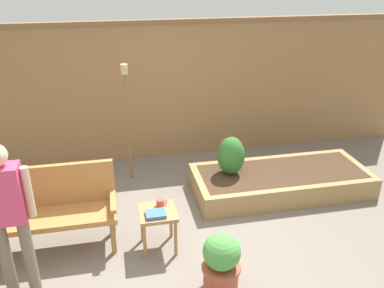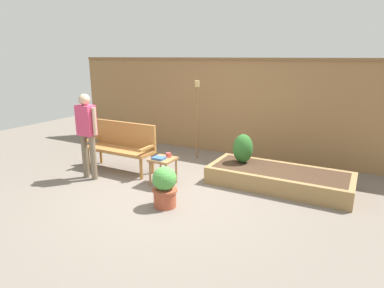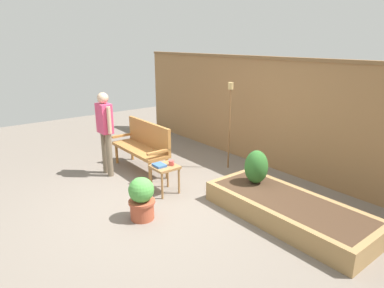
{
  "view_description": "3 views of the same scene",
  "coord_description": "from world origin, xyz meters",
  "px_view_note": "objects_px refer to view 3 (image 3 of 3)",
  "views": [
    {
      "loc": [
        -0.66,
        -3.34,
        2.88
      ],
      "look_at": [
        0.21,
        0.86,
        0.95
      ],
      "focal_mm": 37.23,
      "sensor_mm": 36.0,
      "label": 1
    },
    {
      "loc": [
        2.74,
        -4.31,
        2.2
      ],
      "look_at": [
        0.11,
        0.54,
        0.72
      ],
      "focal_mm": 30.83,
      "sensor_mm": 36.0,
      "label": 2
    },
    {
      "loc": [
        4.0,
        -2.57,
        2.42
      ],
      "look_at": [
        0.27,
        0.37,
        0.96
      ],
      "focal_mm": 31.28,
      "sensor_mm": 36.0,
      "label": 3
    }
  ],
  "objects_px": {
    "cup_on_table": "(171,163)",
    "tiki_torch": "(230,111)",
    "shrub_near_bench": "(256,167)",
    "book_on_table": "(159,165)",
    "side_table": "(165,170)",
    "person_by_bench": "(105,127)",
    "garden_bench": "(144,143)",
    "potted_boxwood": "(142,198)"
  },
  "relations": [
    {
      "from": "cup_on_table",
      "to": "tiki_torch",
      "type": "height_order",
      "value": "tiki_torch"
    },
    {
      "from": "shrub_near_bench",
      "to": "book_on_table",
      "type": "bearing_deg",
      "value": -137.21
    },
    {
      "from": "side_table",
      "to": "tiki_torch",
      "type": "height_order",
      "value": "tiki_torch"
    },
    {
      "from": "tiki_torch",
      "to": "person_by_bench",
      "type": "xyz_separation_m",
      "value": [
        -1.16,
        -2.04,
        -0.23
      ]
    },
    {
      "from": "garden_bench",
      "to": "person_by_bench",
      "type": "bearing_deg",
      "value": -106.53
    },
    {
      "from": "potted_boxwood",
      "to": "shrub_near_bench",
      "type": "height_order",
      "value": "shrub_near_bench"
    },
    {
      "from": "side_table",
      "to": "garden_bench",
      "type": "bearing_deg",
      "value": 166.08
    },
    {
      "from": "tiki_torch",
      "to": "person_by_bench",
      "type": "relative_size",
      "value": 1.09
    },
    {
      "from": "garden_bench",
      "to": "cup_on_table",
      "type": "height_order",
      "value": "garden_bench"
    },
    {
      "from": "cup_on_table",
      "to": "person_by_bench",
      "type": "xyz_separation_m",
      "value": [
        -1.4,
        -0.5,
        0.41
      ]
    },
    {
      "from": "book_on_table",
      "to": "tiki_torch",
      "type": "height_order",
      "value": "tiki_torch"
    },
    {
      "from": "garden_bench",
      "to": "book_on_table",
      "type": "bearing_deg",
      "value": -18.14
    },
    {
      "from": "cup_on_table",
      "to": "potted_boxwood",
      "type": "xyz_separation_m",
      "value": [
        0.46,
        -0.84,
        -0.2
      ]
    },
    {
      "from": "garden_bench",
      "to": "book_on_table",
      "type": "height_order",
      "value": "garden_bench"
    },
    {
      "from": "cup_on_table",
      "to": "shrub_near_bench",
      "type": "distance_m",
      "value": 1.37
    },
    {
      "from": "shrub_near_bench",
      "to": "person_by_bench",
      "type": "height_order",
      "value": "person_by_bench"
    },
    {
      "from": "cup_on_table",
      "to": "shrub_near_bench",
      "type": "bearing_deg",
      "value": 39.25
    },
    {
      "from": "tiki_torch",
      "to": "potted_boxwood",
      "type": "bearing_deg",
      "value": -73.56
    },
    {
      "from": "book_on_table",
      "to": "potted_boxwood",
      "type": "distance_m",
      "value": 0.86
    },
    {
      "from": "side_table",
      "to": "cup_on_table",
      "type": "bearing_deg",
      "value": 65.25
    },
    {
      "from": "potted_boxwood",
      "to": "shrub_near_bench",
      "type": "relative_size",
      "value": 1.18
    },
    {
      "from": "garden_bench",
      "to": "person_by_bench",
      "type": "relative_size",
      "value": 0.92
    },
    {
      "from": "tiki_torch",
      "to": "garden_bench",
      "type": "bearing_deg",
      "value": -125.17
    },
    {
      "from": "potted_boxwood",
      "to": "shrub_near_bench",
      "type": "distance_m",
      "value": 1.82
    },
    {
      "from": "potted_boxwood",
      "to": "tiki_torch",
      "type": "relative_size",
      "value": 0.37
    },
    {
      "from": "cup_on_table",
      "to": "potted_boxwood",
      "type": "bearing_deg",
      "value": -61.11
    },
    {
      "from": "cup_on_table",
      "to": "tiki_torch",
      "type": "bearing_deg",
      "value": 98.85
    },
    {
      "from": "book_on_table",
      "to": "shrub_near_bench",
      "type": "distance_m",
      "value": 1.55
    },
    {
      "from": "cup_on_table",
      "to": "potted_boxwood",
      "type": "height_order",
      "value": "potted_boxwood"
    },
    {
      "from": "garden_bench",
      "to": "cup_on_table",
      "type": "bearing_deg",
      "value": -8.64
    },
    {
      "from": "side_table",
      "to": "tiki_torch",
      "type": "relative_size",
      "value": 0.28
    },
    {
      "from": "shrub_near_bench",
      "to": "tiki_torch",
      "type": "xyz_separation_m",
      "value": [
        -1.3,
        0.67,
        0.6
      ]
    },
    {
      "from": "garden_bench",
      "to": "tiki_torch",
      "type": "distance_m",
      "value": 1.77
    },
    {
      "from": "side_table",
      "to": "shrub_near_bench",
      "type": "bearing_deg",
      "value": 41.19
    },
    {
      "from": "side_table",
      "to": "tiki_torch",
      "type": "xyz_separation_m",
      "value": [
        -0.19,
        1.64,
        0.77
      ]
    },
    {
      "from": "potted_boxwood",
      "to": "person_by_bench",
      "type": "height_order",
      "value": "person_by_bench"
    },
    {
      "from": "cup_on_table",
      "to": "book_on_table",
      "type": "xyz_separation_m",
      "value": [
        -0.08,
        -0.19,
        -0.02
      ]
    },
    {
      "from": "tiki_torch",
      "to": "person_by_bench",
      "type": "bearing_deg",
      "value": -119.62
    },
    {
      "from": "tiki_torch",
      "to": "person_by_bench",
      "type": "distance_m",
      "value": 2.35
    },
    {
      "from": "garden_bench",
      "to": "shrub_near_bench",
      "type": "relative_size",
      "value": 2.72
    },
    {
      "from": "tiki_torch",
      "to": "shrub_near_bench",
      "type": "bearing_deg",
      "value": -27.43
    },
    {
      "from": "cup_on_table",
      "to": "shrub_near_bench",
      "type": "height_order",
      "value": "shrub_near_bench"
    }
  ]
}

